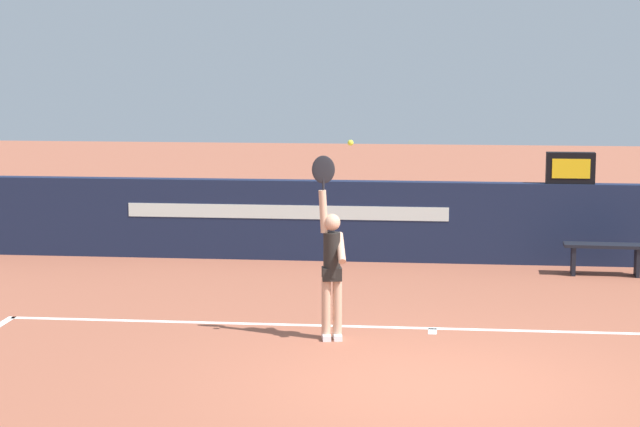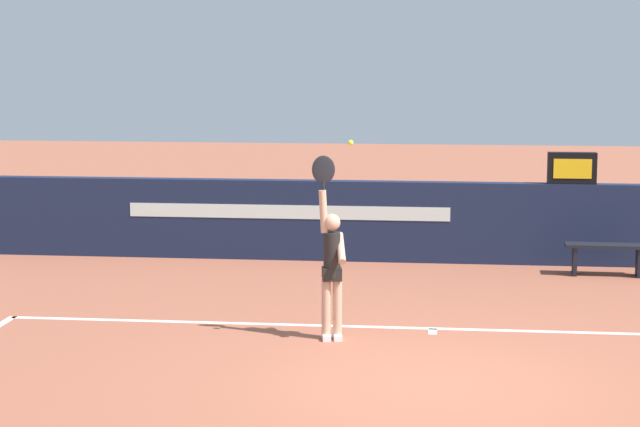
{
  "view_description": "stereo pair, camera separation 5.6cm",
  "coord_description": "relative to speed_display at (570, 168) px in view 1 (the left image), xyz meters",
  "views": [
    {
      "loc": [
        0.09,
        -11.99,
        3.59
      ],
      "look_at": [
        -1.36,
        1.53,
        1.59
      ],
      "focal_mm": 64.51,
      "sensor_mm": 36.0,
      "label": 1
    },
    {
      "loc": [
        0.14,
        -11.98,
        3.59
      ],
      "look_at": [
        -1.36,
        1.53,
        1.59
      ],
      "focal_mm": 64.51,
      "sensor_mm": 36.0,
      "label": 2
    }
  ],
  "objects": [
    {
      "name": "ground_plane",
      "position": [
        -2.17,
        -6.97,
        -1.6
      ],
      "size": [
        60.0,
        60.0,
        0.0
      ],
      "primitive_type": "plane",
      "color": "#9F563F"
    },
    {
      "name": "court_lines",
      "position": [
        -2.17,
        -7.21,
        -1.6
      ],
      "size": [
        11.26,
        5.41,
        0.0
      ],
      "color": "white",
      "rests_on": "ground"
    },
    {
      "name": "back_wall",
      "position": [
        -2.18,
        0.0,
        -0.93
      ],
      "size": [
        17.08,
        0.27,
        1.35
      ],
      "color": "#17213D",
      "rests_on": "ground"
    },
    {
      "name": "speed_display",
      "position": [
        0.0,
        0.0,
        0.0
      ],
      "size": [
        0.78,
        0.21,
        0.51
      ],
      "color": "black",
      "rests_on": "back_wall"
    },
    {
      "name": "tennis_player",
      "position": [
        -3.41,
        -5.25,
        -0.67
      ],
      "size": [
        0.45,
        0.44,
        2.28
      ],
      "color": "tan",
      "rests_on": "ground"
    },
    {
      "name": "tennis_ball",
      "position": [
        -3.16,
        -5.49,
        0.85
      ],
      "size": [
        0.07,
        0.07,
        0.07
      ],
      "color": "#D0DC33"
    },
    {
      "name": "courtside_bench_near",
      "position": [
        0.49,
        -0.84,
        -1.23
      ],
      "size": [
        1.3,
        0.4,
        0.5
      ],
      "color": "black",
      "rests_on": "ground"
    }
  ]
}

